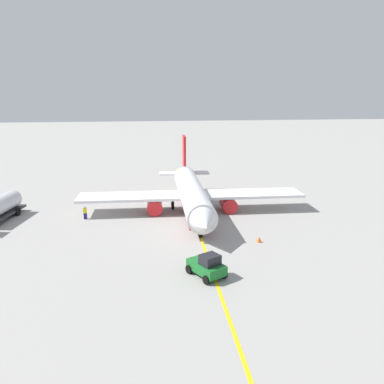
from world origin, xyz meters
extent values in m
plane|color=#9E9B96|center=(0.00, 0.00, 0.00)|extent=(400.00, 400.00, 0.00)
cylinder|color=white|center=(0.00, 0.00, 2.74)|extent=(23.26, 4.58, 3.48)
cube|color=red|center=(0.00, 0.00, 1.78)|extent=(21.94, 3.89, 0.97)
cone|color=white|center=(12.83, -0.61, 2.74)|extent=(3.37, 3.49, 3.34)
cone|color=white|center=(-13.47, 0.64, 3.09)|extent=(4.63, 3.17, 2.96)
cube|color=red|center=(-12.83, 0.61, 6.88)|extent=(3.21, 0.51, 5.20)
cube|color=white|center=(-12.83, 0.61, 3.14)|extent=(2.80, 8.51, 0.24)
cube|color=white|center=(-1.00, 0.05, 2.30)|extent=(6.30, 31.77, 0.36)
cylinder|color=red|center=(0.05, 5.20, 1.05)|extent=(3.30, 2.25, 2.10)
cylinder|color=red|center=(-0.45, -5.18, 1.05)|extent=(3.30, 2.25, 2.10)
cylinder|color=#4C4C51|center=(9.62, -0.46, 1.12)|extent=(0.24, 0.24, 1.15)
cylinder|color=black|center=(9.62, -0.46, 0.55)|extent=(1.12, 0.45, 1.10)
cylinder|color=#4C4C51|center=(-1.87, 2.69, 1.12)|extent=(0.24, 0.24, 1.15)
cylinder|color=black|center=(-1.87, 2.69, 0.55)|extent=(1.12, 0.45, 1.10)
cylinder|color=#4C4C51|center=(-2.12, -2.50, 1.12)|extent=(0.24, 0.24, 1.15)
cylinder|color=black|center=(-2.12, -2.50, 0.55)|extent=(1.12, 0.45, 1.10)
cylinder|color=black|center=(-2.35, -23.81, 0.55)|extent=(1.15, 0.57, 1.10)
cylinder|color=black|center=(-2.86, -26.26, 0.55)|extent=(1.15, 0.57, 1.10)
cube|color=#196B28|center=(19.41, -1.62, 0.85)|extent=(4.12, 3.42, 0.90)
cube|color=black|center=(19.86, -1.40, 1.75)|extent=(1.98, 2.06, 0.90)
cylinder|color=black|center=(18.71, -3.11, 0.40)|extent=(0.85, 0.63, 0.80)
cylinder|color=black|center=(17.80, -1.33, 0.40)|extent=(0.85, 0.63, 0.80)
cylinder|color=black|center=(21.02, -1.92, 0.40)|extent=(0.85, 0.63, 0.80)
cylinder|color=black|center=(20.11, -0.14, 0.40)|extent=(0.85, 0.63, 0.80)
cube|color=navy|center=(0.65, -14.47, 0.42)|extent=(0.37, 0.48, 0.85)
cube|color=yellow|center=(0.65, -14.47, 1.15)|extent=(0.42, 0.56, 0.60)
sphere|color=tan|center=(0.65, -14.47, 1.59)|extent=(0.24, 0.24, 0.24)
cone|color=#F2590F|center=(12.17, 5.78, 0.31)|extent=(0.56, 0.56, 0.62)
cube|color=yellow|center=(0.00, 0.00, 0.01)|extent=(66.42, 3.48, 0.01)
camera|label=1|loc=(51.07, -7.75, 15.98)|focal=36.00mm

